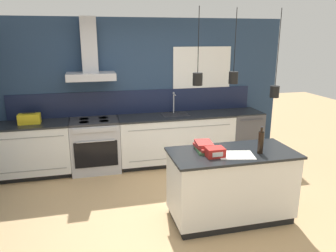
% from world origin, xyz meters
% --- Properties ---
extents(ground_plane, '(16.00, 16.00, 0.00)m').
position_xyz_m(ground_plane, '(0.00, 0.00, 0.00)').
color(ground_plane, tan).
rests_on(ground_plane, ground).
extents(wall_back, '(5.60, 2.51, 2.60)m').
position_xyz_m(wall_back, '(-0.04, 2.00, 1.36)').
color(wall_back, navy).
rests_on(wall_back, ground_plane).
extents(counter_run_left, '(1.18, 0.64, 0.91)m').
position_xyz_m(counter_run_left, '(-1.78, 1.69, 0.46)').
color(counter_run_left, black).
rests_on(counter_run_left, ground_plane).
extents(counter_run_sink, '(2.10, 0.64, 1.30)m').
position_xyz_m(counter_run_sink, '(0.67, 1.69, 0.46)').
color(counter_run_sink, black).
rests_on(counter_run_sink, ground_plane).
extents(oven_range, '(0.82, 0.66, 0.91)m').
position_xyz_m(oven_range, '(-0.78, 1.69, 0.46)').
color(oven_range, '#B5B5BA').
rests_on(oven_range, ground_plane).
extents(dishwasher, '(0.59, 0.65, 0.91)m').
position_xyz_m(dishwasher, '(2.01, 1.69, 0.46)').
color(dishwasher, '#4C4C51').
rests_on(dishwasher, ground_plane).
extents(kitchen_island, '(1.57, 0.76, 0.91)m').
position_xyz_m(kitchen_island, '(0.84, -0.34, 0.46)').
color(kitchen_island, black).
rests_on(kitchen_island, ground_plane).
extents(bottle_on_island, '(0.07, 0.07, 0.34)m').
position_xyz_m(bottle_on_island, '(1.15, -0.46, 1.05)').
color(bottle_on_island, black).
rests_on(bottle_on_island, kitchen_island).
extents(book_stack, '(0.24, 0.36, 0.11)m').
position_xyz_m(book_stack, '(0.52, -0.21, 0.96)').
color(book_stack, '#4C7F4C').
rests_on(book_stack, kitchen_island).
extents(red_supply_box, '(0.22, 0.17, 0.11)m').
position_xyz_m(red_supply_box, '(0.57, -0.44, 0.96)').
color(red_supply_box, red).
rests_on(red_supply_box, kitchen_island).
extents(paper_pile, '(0.47, 0.39, 0.01)m').
position_xyz_m(paper_pile, '(0.83, -0.46, 0.91)').
color(paper_pile, silver).
rests_on(paper_pile, kitchen_island).
extents(yellow_toolbox, '(0.34, 0.18, 0.19)m').
position_xyz_m(yellow_toolbox, '(-1.81, 1.69, 0.99)').
color(yellow_toolbox, gold).
rests_on(yellow_toolbox, counter_run_left).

